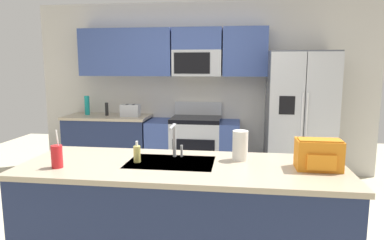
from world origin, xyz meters
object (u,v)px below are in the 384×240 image
(range_oven, at_px, (194,147))
(bottle_teal, at_px, (87,105))
(paper_towel_roll, at_px, (240,145))
(backpack, at_px, (319,154))
(refrigerator, at_px, (299,118))
(toaster, at_px, (130,110))
(drink_cup_red, at_px, (57,156))
(sink_faucet, at_px, (175,138))
(soap_dispenser, at_px, (137,154))
(pepper_mill, at_px, (107,109))

(range_oven, xyz_separation_m, bottle_teal, (-1.67, 0.04, 0.60))
(bottle_teal, bearing_deg, paper_towel_roll, -44.39)
(paper_towel_roll, relative_size, backpack, 0.75)
(range_oven, distance_m, bottle_teal, 1.78)
(refrigerator, relative_size, toaster, 6.61)
(drink_cup_red, distance_m, paper_towel_roll, 1.41)
(bottle_teal, bearing_deg, refrigerator, -2.02)
(sink_faucet, bearing_deg, drink_cup_red, -153.82)
(drink_cup_red, bearing_deg, sink_faucet, 26.18)
(bottle_teal, relative_size, soap_dispenser, 1.72)
(pepper_mill, bearing_deg, soap_dispenser, -63.55)
(sink_faucet, xyz_separation_m, backpack, (1.10, -0.18, -0.05))
(backpack, bearing_deg, paper_towel_roll, 162.38)
(pepper_mill, xyz_separation_m, drink_cup_red, (0.66, -2.65, -0.01))
(soap_dispenser, bearing_deg, toaster, 108.98)
(toaster, distance_m, soap_dispenser, 2.51)
(refrigerator, height_order, backpack, refrigerator)
(bottle_teal, height_order, sink_faucet, bottle_teal)
(drink_cup_red, height_order, soap_dispenser, drink_cup_red)
(backpack, bearing_deg, drink_cup_red, -173.55)
(pepper_mill, relative_size, sink_faucet, 0.70)
(range_oven, xyz_separation_m, sink_faucet, (0.14, -2.25, 0.62))
(refrigerator, xyz_separation_m, paper_towel_roll, (-0.83, -2.18, 0.09))
(sink_faucet, bearing_deg, soap_dispenser, -146.24)
(toaster, relative_size, backpack, 0.87)
(range_oven, distance_m, toaster, 1.10)
(range_oven, relative_size, soap_dispenser, 8.00)
(drink_cup_red, bearing_deg, backpack, 6.45)
(pepper_mill, bearing_deg, toaster, -7.31)
(drink_cup_red, height_order, backpack, drink_cup_red)
(bottle_teal, relative_size, drink_cup_red, 1.01)
(sink_faucet, bearing_deg, refrigerator, 57.96)
(refrigerator, height_order, soap_dispenser, refrigerator)
(toaster, bearing_deg, paper_towel_roll, -53.63)
(pepper_mill, xyz_separation_m, bottle_teal, (-0.33, 0.04, 0.05))
(refrigerator, relative_size, pepper_mill, 9.39)
(refrigerator, height_order, toaster, refrigerator)
(refrigerator, xyz_separation_m, toaster, (-2.45, 0.02, 0.07))
(range_oven, relative_size, sink_faucet, 4.82)
(bottle_teal, bearing_deg, sink_faucet, -51.73)
(paper_towel_roll, bearing_deg, pepper_mill, 131.77)
(refrigerator, xyz_separation_m, drink_cup_red, (-2.18, -2.58, 0.06))
(drink_cup_red, bearing_deg, pepper_mill, 103.97)
(bottle_teal, height_order, soap_dispenser, bottle_teal)
(drink_cup_red, xyz_separation_m, backpack, (1.92, 0.22, 0.03))
(refrigerator, height_order, drink_cup_red, refrigerator)
(toaster, height_order, soap_dispenser, toaster)
(range_oven, relative_size, pepper_mill, 6.90)
(refrigerator, relative_size, backpack, 5.78)
(soap_dispenser, bearing_deg, sink_faucet, 33.76)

